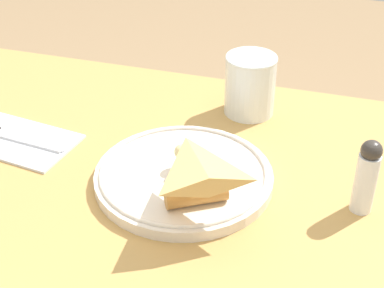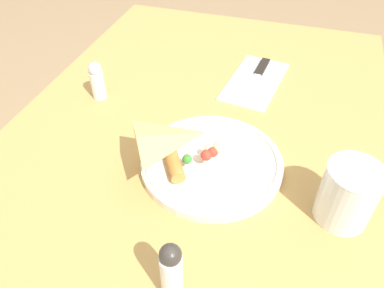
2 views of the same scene
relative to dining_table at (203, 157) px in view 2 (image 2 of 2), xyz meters
name	(u,v)px [view 2 (image 2 of 2)]	position (x,y,z in m)	size (l,w,h in m)	color
ground_plane	(199,286)	(0.00, 0.00, -0.60)	(6.00, 6.00, 0.00)	#997A56
dining_table	(203,157)	(0.00, 0.00, 0.00)	(0.99, 0.74, 0.72)	tan
plate_pizza	(210,161)	(0.14, 0.05, 0.13)	(0.25, 0.25, 0.05)	silver
milk_glass	(347,196)	(0.18, 0.27, 0.16)	(0.08, 0.08, 0.10)	white
napkin_folded	(255,81)	(-0.16, 0.08, 0.12)	(0.22, 0.14, 0.00)	silver
butter_knife	(256,77)	(-0.17, 0.08, 0.12)	(0.20, 0.04, 0.01)	black
salt_shaker	(97,81)	(0.00, -0.24, 0.16)	(0.03, 0.03, 0.08)	silver
pepper_shaker	(172,272)	(0.37, 0.06, 0.17)	(0.03, 0.03, 0.11)	white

